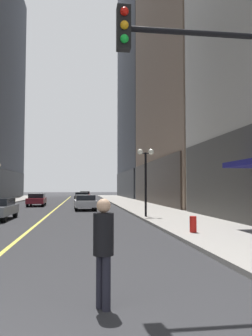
{
  "coord_description": "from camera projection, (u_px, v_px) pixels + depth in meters",
  "views": [
    {
      "loc": [
        2.39,
        -3.15,
        1.98
      ],
      "look_at": [
        6.08,
        24.63,
        3.62
      ],
      "focal_mm": 35.45,
      "sensor_mm": 36.0,
      "label": 1
    }
  ],
  "objects": [
    {
      "name": "lane_centre_stripe",
      "position": [
        60.0,
        205.0,
        37.32
      ],
      "size": [
        0.16,
        70.0,
        0.01
      ],
      "primitive_type": "cube",
      "color": "#E5D64C",
      "rests_on": "ground"
    },
    {
      "name": "pedestrian_in_black_coat",
      "position": [
        103.0,
        244.0,
        5.44
      ],
      "size": [
        0.47,
        0.47,
        1.79
      ],
      "color": "black",
      "rests_on": "ground"
    },
    {
      "name": "street_lamp_right_mid",
      "position": [
        146.0,
        167.0,
        21.08
      ],
      "size": [
        1.06,
        0.36,
        4.43
      ],
      "color": "black",
      "rests_on": "ground"
    },
    {
      "name": "car_silver",
      "position": [
        85.0,
        202.0,
        28.83
      ],
      "size": [
        1.98,
        4.11,
        1.32
      ],
      "color": "#B7B7BC",
      "rests_on": "ground"
    },
    {
      "name": "car_maroon",
      "position": [
        37.0,
        199.0,
        35.16
      ],
      "size": [
        1.92,
        4.57,
        1.32
      ],
      "color": "maroon",
      "rests_on": "ground"
    },
    {
      "name": "sidewalk_right",
      "position": [
        133.0,
        204.0,
        38.41
      ],
      "size": [
        4.5,
        78.0,
        0.15
      ],
      "primitive_type": "cube",
      "color": "#9E9991",
      "rests_on": "ground"
    },
    {
      "name": "car_black",
      "position": [
        82.0,
        197.0,
        45.54
      ],
      "size": [
        1.96,
        4.3,
        1.32
      ],
      "color": "black",
      "rests_on": "ground"
    },
    {
      "name": "building_right_mid",
      "position": [
        193.0,
        16.0,
        40.2
      ],
      "size": [
        10.31,
        24.0,
        45.76
      ],
      "color": "gray",
      "rests_on": "ground"
    },
    {
      "name": "traffic_light_near_right",
      "position": [
        226.0,
        103.0,
        6.9
      ],
      "size": [
        3.43,
        0.35,
        5.65
      ],
      "color": "black",
      "rests_on": "ground"
    },
    {
      "name": "ground_plane",
      "position": [
        60.0,
        205.0,
        37.32
      ],
      "size": [
        200.0,
        200.0,
        0.0
      ],
      "primitive_type": "plane",
      "color": "#2D2D30"
    },
    {
      "name": "car_red",
      "position": [
        85.0,
        195.0,
        55.84
      ],
      "size": [
        1.78,
        4.18,
        1.32
      ],
      "color": "#B21919",
      "rests_on": "ground"
    },
    {
      "name": "fire_hydrant_right",
      "position": [
        193.0,
        226.0,
        13.51
      ],
      "size": [
        0.28,
        0.28,
        0.8
      ],
      "primitive_type": "cylinder",
      "color": "red",
      "rests_on": "ground"
    }
  ]
}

